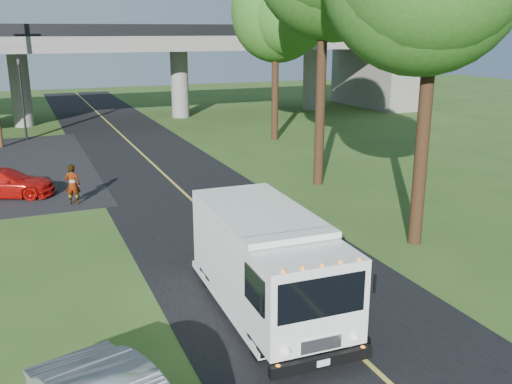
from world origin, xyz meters
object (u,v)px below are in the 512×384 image
red_sedan (4,183)px  pedestrian (72,185)px  tree_right_far (280,6)px  traffic_signal (21,90)px  step_van (267,261)px

red_sedan → pedestrian: size_ratio=2.49×
tree_right_far → pedestrian: size_ratio=6.55×
red_sedan → traffic_signal: bearing=15.3°
tree_right_far → step_van: 24.71m
red_sedan → pedestrian: 3.49m
step_van → pedestrian: bearing=108.7°
traffic_signal → pedestrian: size_ratio=3.10×
traffic_signal → pedestrian: bearing=-85.1°
step_van → tree_right_far: bearing=66.0°
tree_right_far → pedestrian: bearing=-144.7°
tree_right_far → traffic_signal: bearing=157.9°
step_van → pedestrian: 12.14m
step_van → red_sedan: size_ratio=1.49×
traffic_signal → tree_right_far: 17.18m
traffic_signal → tree_right_far: (15.21, -6.16, 5.10)m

